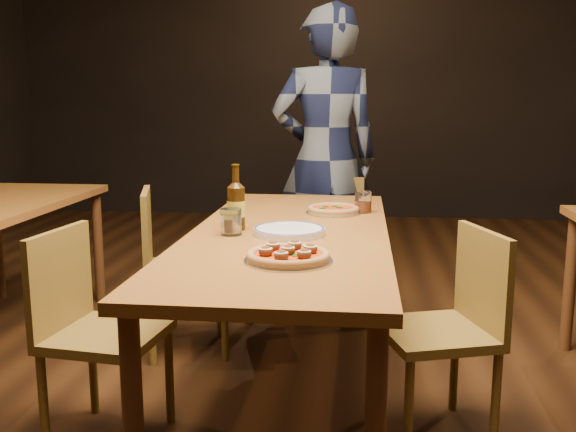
# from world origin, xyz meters

# --- Properties ---
(ground) EXTENTS (9.00, 9.00, 0.00)m
(ground) POSITION_xyz_m (0.00, 0.00, 0.00)
(ground) COLOR black
(table_main) EXTENTS (0.80, 2.00, 0.75)m
(table_main) POSITION_xyz_m (0.00, 0.00, 0.68)
(table_main) COLOR brown
(table_main) RESTS_ON ground
(chair_main_nw) EXTENTS (0.44, 0.44, 0.84)m
(chair_main_nw) POSITION_xyz_m (-0.64, -0.38, 0.42)
(chair_main_nw) COLOR brown
(chair_main_nw) RESTS_ON ground
(chair_main_sw) EXTENTS (0.51, 0.51, 0.88)m
(chair_main_sw) POSITION_xyz_m (-0.58, 0.52, 0.44)
(chair_main_sw) COLOR brown
(chair_main_sw) RESTS_ON ground
(chair_main_e) EXTENTS (0.49, 0.49, 0.84)m
(chair_main_e) POSITION_xyz_m (0.58, -0.21, 0.42)
(chair_main_e) COLOR brown
(chair_main_e) RESTS_ON ground
(chair_end) EXTENTS (0.41, 0.41, 0.85)m
(chair_end) POSITION_xyz_m (0.10, 1.16, 0.43)
(chair_end) COLOR brown
(chair_end) RESTS_ON ground
(pizza_meatball) EXTENTS (0.30, 0.30, 0.05)m
(pizza_meatball) POSITION_xyz_m (0.05, -0.50, 0.77)
(pizza_meatball) COLOR #B7B7BF
(pizza_meatball) RESTS_ON table_main
(pizza_margherita) EXTENTS (0.26, 0.26, 0.03)m
(pizza_margherita) POSITION_xyz_m (0.16, 0.43, 0.77)
(pizza_margherita) COLOR #B7B7BF
(pizza_margherita) RESTS_ON table_main
(plate_stack) EXTENTS (0.28, 0.28, 0.03)m
(plate_stack) POSITION_xyz_m (0.01, -0.08, 0.76)
(plate_stack) COLOR white
(plate_stack) RESTS_ON table_main
(beer_bottle) EXTENTS (0.07, 0.07, 0.26)m
(beer_bottle) POSITION_xyz_m (-0.22, -0.01, 0.85)
(beer_bottle) COLOR black
(beer_bottle) RESTS_ON table_main
(water_glass) EXTENTS (0.08, 0.08, 0.11)m
(water_glass) POSITION_xyz_m (-0.22, -0.11, 0.80)
(water_glass) COLOR white
(water_glass) RESTS_ON table_main
(amber_glass) EXTENTS (0.08, 0.08, 0.10)m
(amber_glass) POSITION_xyz_m (0.30, 0.47, 0.80)
(amber_glass) COLOR #8D3A0F
(amber_glass) RESTS_ON table_main
(diner) EXTENTS (0.76, 0.59, 1.84)m
(diner) POSITION_xyz_m (0.07, 1.38, 0.92)
(diner) COLOR black
(diner) RESTS_ON ground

